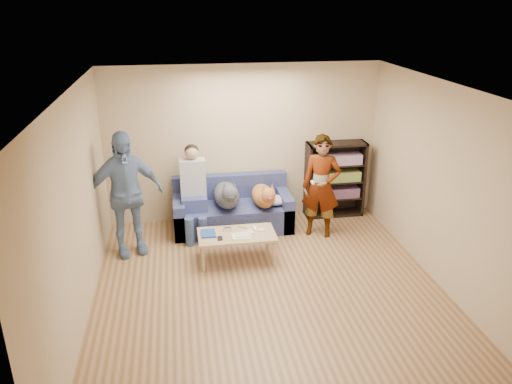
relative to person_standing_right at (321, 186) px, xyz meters
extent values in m
plane|color=brown|center=(-1.09, -1.61, -0.82)|extent=(5.00, 5.00, 0.00)
plane|color=white|center=(-1.09, -1.61, 1.78)|extent=(5.00, 5.00, 0.00)
plane|color=tan|center=(-1.09, 0.89, 0.48)|extent=(4.50, 0.00, 4.50)
plane|color=tan|center=(-1.09, -4.11, 0.48)|extent=(4.50, 0.00, 4.50)
plane|color=tan|center=(-3.34, -1.61, 0.48)|extent=(0.00, 5.00, 5.00)
plane|color=tan|center=(1.16, -1.61, 0.48)|extent=(0.00, 5.00, 5.00)
ellipsoid|color=#A2A2A7|center=(-0.65, 0.33, -0.32)|extent=(0.39, 0.33, 0.13)
imported|color=gray|center=(0.00, 0.00, 0.00)|extent=(0.70, 0.60, 1.63)
imported|color=#7594BC|center=(-2.95, -0.14, 0.11)|extent=(1.18, 0.75, 1.86)
cube|color=white|center=(-0.20, -0.20, 0.15)|extent=(0.04, 0.11, 0.03)
cube|color=#1A4593|center=(-1.81, -0.58, -0.38)|extent=(0.20, 0.26, 0.03)
cube|color=white|center=(-1.36, -0.73, -0.39)|extent=(0.26, 0.20, 0.02)
cube|color=beige|center=(-1.33, -0.71, -0.38)|extent=(0.22, 0.17, 0.01)
cube|color=silver|center=(-1.53, -0.51, -0.37)|extent=(0.11, 0.06, 0.05)
cube|color=white|center=(-1.13, -0.53, -0.38)|extent=(0.04, 0.13, 0.03)
cube|color=white|center=(-1.05, -0.61, -0.38)|extent=(0.09, 0.06, 0.03)
cylinder|color=white|center=(-1.21, -0.65, -0.39)|extent=(0.07, 0.07, 0.02)
cylinder|color=silver|center=(-1.21, -0.57, -0.39)|extent=(0.07, 0.07, 0.02)
cylinder|color=#BE7E1A|center=(-1.43, -0.79, -0.39)|extent=(0.13, 0.06, 0.01)
cylinder|color=black|center=(-1.29, -0.45, -0.39)|extent=(0.13, 0.08, 0.01)
cube|color=black|center=(-1.66, -0.75, -0.39)|extent=(0.07, 0.12, 0.02)
cube|color=#515B93|center=(-1.34, 0.44, -0.61)|extent=(1.90, 0.85, 0.42)
cube|color=#515B93|center=(-1.34, 0.78, -0.20)|extent=(1.90, 0.18, 0.40)
cube|color=#515B93|center=(-2.20, 0.44, -0.53)|extent=(0.18, 0.85, 0.58)
cube|color=#515B93|center=(-0.48, 0.44, -0.53)|extent=(0.18, 0.85, 0.58)
cube|color=#3F4D8B|center=(-1.96, 0.36, -0.29)|extent=(0.40, 0.38, 0.22)
cylinder|color=#3A4C7F|center=(-2.06, -0.06, -0.61)|extent=(0.14, 0.14, 0.47)
cylinder|color=#3A4A81|center=(-1.86, -0.06, -0.61)|extent=(0.14, 0.14, 0.47)
cube|color=silver|center=(-1.96, 0.46, 0.10)|extent=(0.40, 0.24, 0.58)
sphere|color=tan|center=(-1.96, 0.46, 0.50)|extent=(0.21, 0.21, 0.21)
ellipsoid|color=black|center=(-1.96, 0.49, 0.53)|extent=(0.22, 0.22, 0.19)
ellipsoid|color=#51555B|center=(-1.44, 0.43, -0.22)|extent=(0.40, 0.84, 0.35)
sphere|color=#54555F|center=(-1.44, 0.11, -0.14)|extent=(0.30, 0.30, 0.30)
sphere|color=#45464E|center=(-1.44, -0.07, 0.00)|extent=(0.25, 0.25, 0.25)
cube|color=black|center=(-1.44, -0.19, -0.03)|extent=(0.08, 0.12, 0.07)
cone|color=#4E5058|center=(-1.51, -0.04, 0.13)|extent=(0.08, 0.08, 0.12)
cone|color=#494D53|center=(-1.37, -0.04, 0.13)|extent=(0.08, 0.08, 0.12)
cylinder|color=#51545B|center=(-1.44, 0.86, -0.26)|extent=(0.05, 0.27, 0.16)
ellipsoid|color=#BF693A|center=(-0.85, 0.36, -0.24)|extent=(0.36, 0.74, 0.31)
sphere|color=#B67737|center=(-0.85, 0.06, -0.17)|extent=(0.27, 0.27, 0.27)
sphere|color=#C9703D|center=(-0.85, -0.10, -0.05)|extent=(0.22, 0.22, 0.22)
cube|color=#5D2D20|center=(-0.85, -0.22, -0.08)|extent=(0.07, 0.10, 0.06)
cone|color=#A87A33|center=(-0.92, -0.08, 0.07)|extent=(0.07, 0.07, 0.10)
cone|color=#BA7538|center=(-0.79, -0.08, 0.07)|extent=(0.07, 0.07, 0.10)
cylinder|color=#C9863D|center=(-0.85, 0.75, -0.27)|extent=(0.04, 0.24, 0.14)
cube|color=tan|center=(-1.41, -0.63, -0.42)|extent=(1.10, 0.60, 0.04)
cylinder|color=tan|center=(-1.91, -0.88, -0.63)|extent=(0.05, 0.05, 0.38)
cylinder|color=tan|center=(-0.91, -0.88, -0.63)|extent=(0.05, 0.05, 0.38)
cylinder|color=tan|center=(-1.91, -0.38, -0.63)|extent=(0.05, 0.05, 0.38)
cylinder|color=tan|center=(-0.91, -0.38, -0.63)|extent=(0.05, 0.05, 0.38)
cube|color=black|center=(-0.02, 0.71, -0.17)|extent=(0.04, 0.34, 1.30)
cube|color=black|center=(0.94, 0.71, -0.17)|extent=(0.04, 0.34, 1.30)
cube|color=black|center=(0.46, 0.71, 0.46)|extent=(1.00, 0.34, 0.04)
cube|color=black|center=(0.46, 0.71, -0.80)|extent=(1.00, 0.34, 0.04)
cube|color=black|center=(0.46, 0.87, -0.17)|extent=(1.00, 0.02, 1.30)
cube|color=black|center=(0.46, 0.71, -0.50)|extent=(0.94, 0.32, 0.03)
cube|color=black|center=(0.46, 0.71, -0.20)|extent=(0.94, 0.32, 0.02)
cube|color=black|center=(0.46, 0.71, 0.10)|extent=(0.94, 0.32, 0.02)
cube|color=#B23333|center=(0.46, 0.69, -0.40)|extent=(0.84, 0.24, 0.17)
cube|color=gold|center=(0.46, 0.69, -0.10)|extent=(0.84, 0.24, 0.17)
cube|color=#994C99|center=(0.46, 0.69, 0.20)|extent=(0.84, 0.24, 0.17)
camera|label=1|loc=(-2.17, -6.98, 2.75)|focal=35.00mm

